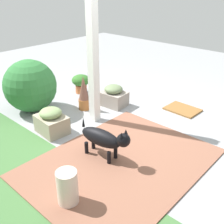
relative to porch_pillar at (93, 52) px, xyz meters
The scene contains 11 objects.
ground_plane 1.21m from the porch_pillar, behind, with size 12.00×12.00×0.00m, color gray.
brick_path 1.72m from the porch_pillar, 150.79° to the left, with size 1.80×2.40×0.02m, color brown.
porch_pillar is the anchor object (origin of this frame).
stone_planter_nearest 1.18m from the porch_pillar, 75.92° to the right, with size 0.50×0.40×0.40m.
stone_planter_mid 1.23m from the porch_pillar, 75.87° to the left, with size 0.51×0.41×0.41m.
round_shrub 1.39m from the porch_pillar, 23.64° to the left, with size 0.93×0.93×0.93m, color #2D6D34.
terracotta_pot_spiky 0.97m from the porch_pillar, 20.50° to the right, with size 0.20×0.20×0.64m.
terracotta_pot_broad 1.57m from the porch_pillar, 31.52° to the right, with size 0.37×0.37×0.39m.
dog 1.40m from the porch_pillar, 141.93° to the left, with size 0.76×0.27×0.52m.
ceramic_urn 2.14m from the porch_pillar, 127.17° to the left, with size 0.22×0.22×0.40m, color beige.
doormat 1.98m from the porch_pillar, 124.36° to the right, with size 0.58×0.44×0.03m, color brown.
Camera 1 is at (-2.61, 2.87, 2.16)m, focal length 43.73 mm.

